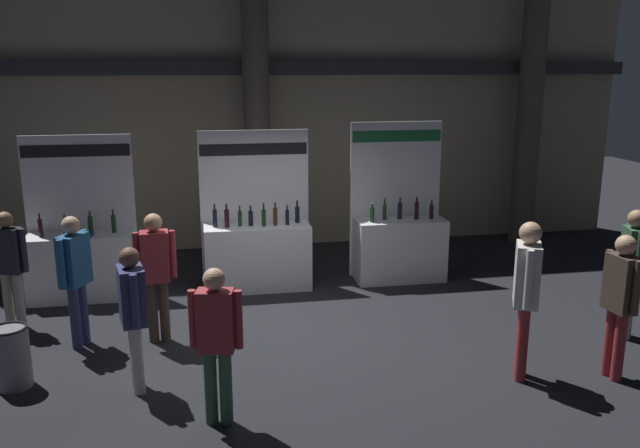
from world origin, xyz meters
The scene contains 14 objects.
ground_plane centered at (0.00, 0.00, 0.00)m, with size 29.00×29.00×0.00m, color black.
hall_colonnade centered at (0.00, 4.23, 3.00)m, with size 14.50×1.02×6.09m.
exhibitor_booth_0 centered at (-2.81, 1.79, 0.60)m, with size 1.59×0.73×2.41m.
exhibitor_booth_1 centered at (-0.19, 1.77, 0.62)m, with size 1.70×0.66×2.44m.
exhibitor_booth_2 centered at (2.10, 1.80, 0.62)m, with size 1.50×0.66×2.53m.
trash_bin centered at (-3.08, -1.01, 0.34)m, with size 0.39×0.39×0.69m.
visitor_0 centered at (-1.75, -1.32, 0.95)m, with size 0.33×0.55×1.59m.
visitor_1 centered at (3.44, -1.97, 0.96)m, with size 0.25×0.52×1.65m.
visitor_2 centered at (-2.55, -0.03, 0.98)m, with size 0.36×0.52×1.66m.
visitor_4 centered at (4.27, -0.98, 0.98)m, with size 0.30×0.50×1.67m.
visitor_5 centered at (-3.51, 0.75, 0.92)m, with size 0.51×0.33×1.58m.
visitor_6 centered at (-1.59, -0.06, 0.98)m, with size 0.51×0.27×1.66m.
visitor_7 centered at (-0.91, -2.15, 0.92)m, with size 0.50×0.27×1.58m.
visitor_8 centered at (2.43, -1.79, 1.08)m, with size 0.39×0.51×1.79m.
Camera 1 is at (-0.95, -7.91, 3.39)m, focal length 36.30 mm.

